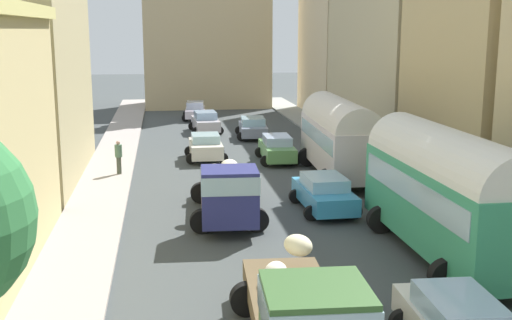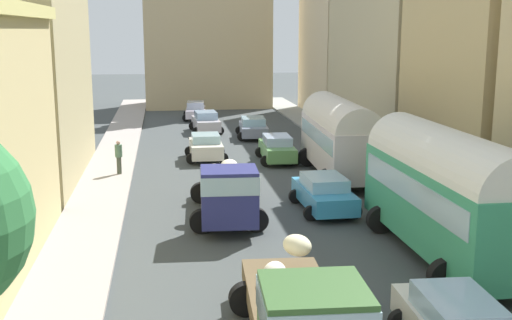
{
  "view_description": "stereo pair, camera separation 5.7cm",
  "coord_description": "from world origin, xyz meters",
  "views": [
    {
      "loc": [
        -4.35,
        -6.55,
        7.38
      ],
      "look_at": [
        0.0,
        23.14,
        1.25
      ],
      "focal_mm": 44.92,
      "sensor_mm": 36.0,
      "label": 1
    },
    {
      "loc": [
        -4.29,
        -6.56,
        7.38
      ],
      "look_at": [
        0.0,
        23.14,
        1.25
      ],
      "focal_mm": 44.92,
      "sensor_mm": 36.0,
      "label": 2
    }
  ],
  "objects": [
    {
      "name": "distant_church",
      "position": [
        -0.0,
        55.78,
        7.02
      ],
      "size": [
        11.87,
        6.29,
        20.26
      ],
      "color": "tan",
      "rests_on": "ground"
    },
    {
      "name": "cargo_truck_0",
      "position": [
        -1.41,
        6.11,
        1.29
      ],
      "size": [
        3.16,
        6.73,
        2.48
      ],
      "color": "#33572A",
      "rests_on": "ground"
    },
    {
      "name": "building_right_2",
      "position": [
        11.38,
        22.41,
        6.04
      ],
      "size": [
        6.34,
        9.43,
        12.04
      ],
      "color": "tan",
      "rests_on": "ground"
    },
    {
      "name": "sidewalk_right",
      "position": [
        7.25,
        27.0,
        0.07
      ],
      "size": [
        2.5,
        70.0,
        0.14
      ],
      "primitive_type": "cube",
      "color": "gray",
      "rests_on": "ground"
    },
    {
      "name": "ground_plane",
      "position": [
        0.0,
        27.0,
        0.0
      ],
      "size": [
        154.0,
        154.0,
        0.0
      ],
      "primitive_type": "plane",
      "color": "#3D4243"
    },
    {
      "name": "parked_bus_0",
      "position": [
        4.65,
        12.43,
        2.37
      ],
      "size": [
        3.34,
        9.0,
        4.28
      ],
      "color": "#349268",
      "rests_on": "ground"
    },
    {
      "name": "parked_bus_1",
      "position": [
        4.43,
        24.42,
        2.2
      ],
      "size": [
        3.5,
        8.75,
        3.99
      ],
      "color": "silver",
      "rests_on": "ground"
    },
    {
      "name": "car_6",
      "position": [
        1.81,
        36.95,
        0.73
      ],
      "size": [
        2.55,
        4.36,
        1.42
      ],
      "color": "slate",
      "rests_on": "ground"
    },
    {
      "name": "building_right_4",
      "position": [
        10.68,
        48.29,
        5.92
      ],
      "size": [
        4.36,
        10.88,
        11.84
      ],
      "color": "beige",
      "rests_on": "ground"
    },
    {
      "name": "building_left_2",
      "position": [
        -11.19,
        26.27,
        4.65
      ],
      "size": [
        5.38,
        12.88,
        9.29
      ],
      "color": "tan",
      "rests_on": "ground"
    },
    {
      "name": "building_right_3",
      "position": [
        11.29,
        35.1,
        5.58
      ],
      "size": [
        6.15,
        15.0,
        11.11
      ],
      "color": "tan",
      "rests_on": "ground"
    },
    {
      "name": "car_1",
      "position": [
        -1.29,
        39.76,
        0.78
      ],
      "size": [
        2.42,
        4.25,
        1.54
      ],
      "color": "silver",
      "rests_on": "ground"
    },
    {
      "name": "car_2",
      "position": [
        -1.67,
        46.81,
        0.75
      ],
      "size": [
        2.35,
        4.11,
        1.49
      ],
      "color": "silver",
      "rests_on": "ground"
    },
    {
      "name": "car_0",
      "position": [
        -1.98,
        29.72,
        0.77
      ],
      "size": [
        2.38,
        3.63,
        1.5
      ],
      "color": "silver",
      "rests_on": "ground"
    },
    {
      "name": "car_4",
      "position": [
        2.16,
        18.41,
        0.75
      ],
      "size": [
        2.45,
        4.29,
        1.48
      ],
      "color": "#338BBD",
      "rests_on": "ground"
    },
    {
      "name": "pedestrian_0",
      "position": [
        -6.65,
        26.04,
        1.06
      ],
      "size": [
        0.47,
        0.47,
        1.86
      ],
      "color": "#454C3C",
      "rests_on": "ground"
    },
    {
      "name": "car_5",
      "position": [
        2.01,
        28.62,
        0.76
      ],
      "size": [
        2.31,
        4.21,
        1.5
      ],
      "color": "#558B4A",
      "rests_on": "ground"
    },
    {
      "name": "cargo_truck_1",
      "position": [
        -1.96,
        17.31,
        1.26
      ],
      "size": [
        3.14,
        7.16,
        2.48
      ],
      "color": "navy",
      "rests_on": "ground"
    },
    {
      "name": "sidewalk_left",
      "position": [
        -7.25,
        27.0,
        0.07
      ],
      "size": [
        2.5,
        70.0,
        0.14
      ],
      "primitive_type": "cube",
      "color": "#9C928C",
      "rests_on": "ground"
    }
  ]
}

